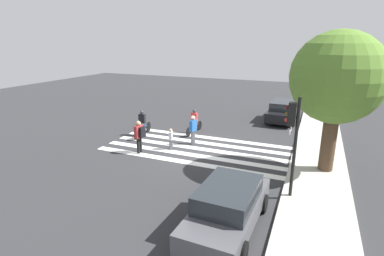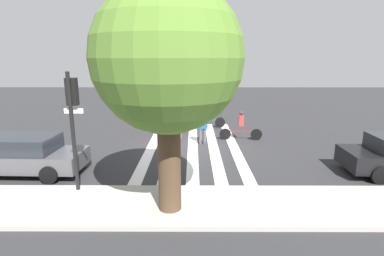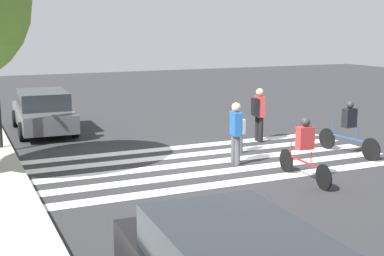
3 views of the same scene
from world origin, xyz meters
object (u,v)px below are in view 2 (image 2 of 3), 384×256
Objects in this scene: street_tree at (167,60)px; pedestrian_adult_yellow_jacket at (179,127)px; cyclist_far_lane at (207,114)px; pedestrian_adult_blue_shirt at (162,116)px; pedestrian_child_with_backpack at (203,125)px; cyclist_near_curb at (241,124)px; traffic_light at (73,110)px; car_parked_dark_suv at (23,155)px.

pedestrian_adult_yellow_jacket is (0.08, -7.76, -3.56)m from street_tree.
pedestrian_adult_blue_shirt is at bearing 22.99° from cyclist_far_lane.
cyclist_far_lane is (-1.56, -2.76, 0.19)m from pedestrian_adult_yellow_jacket.
cyclist_near_curb is (-2.06, -0.77, -0.10)m from pedestrian_child_with_backpack.
pedestrian_adult_blue_shirt is 1.03× the size of pedestrian_child_with_backpack.
pedestrian_adult_blue_shirt reaches higher than cyclist_near_curb.
traffic_light is at bearing 48.60° from cyclist_near_curb.
street_tree is (-3.07, 1.37, 1.50)m from traffic_light.
cyclist_far_lane reaches higher than pedestrian_adult_yellow_jacket.
traffic_light is 2.22× the size of pedestrian_adult_blue_shirt.
traffic_light reaches higher than pedestrian_child_with_backpack.
traffic_light is 9.12m from cyclist_near_curb.
traffic_light reaches higher than car_parked_dark_suv.
traffic_light is at bearing 151.57° from car_parked_dark_suv.
cyclist_near_curb is at bearing -149.75° from car_parked_dark_suv.
pedestrian_adult_blue_shirt is 4.54m from cyclist_near_curb.
street_tree reaches higher than pedestrian_adult_yellow_jacket.
cyclist_near_curb is at bearing -4.03° from pedestrian_adult_blue_shirt.
car_parked_dark_suv is (4.56, 6.14, -0.28)m from pedestrian_adult_blue_shirt.
traffic_light is 3.69m from street_tree.
street_tree reaches higher than cyclist_far_lane.
cyclist_far_lane is 10.48m from car_parked_dark_suv.
car_parked_dark_suv is (2.64, -1.54, -1.98)m from traffic_light.
street_tree is 5.23× the size of pedestrian_adult_yellow_jacket.
street_tree is at bearing 74.40° from pedestrian_adult_yellow_jacket.
cyclist_far_lane is at bearing -116.45° from traffic_light.
cyclist_near_curb is 3.27m from cyclist_far_lane.
street_tree is at bearing 154.87° from car_parked_dark_suv.
pedestrian_adult_yellow_jacket is at bearing 2.47° from cyclist_near_curb.
pedestrian_adult_yellow_jacket is 0.51× the size of cyclist_far_lane.
cyclist_near_curb is at bearing -112.40° from street_tree.
pedestrian_adult_blue_shirt reaches higher than pedestrian_child_with_backpack.
traffic_light is 0.87× the size of car_parked_dark_suv.
pedestrian_adult_blue_shirt is 3.03m from cyclist_far_lane.
street_tree is 3.65× the size of pedestrian_child_with_backpack.
cyclist_near_curb is at bearing 163.12° from pedestrian_adult_yellow_jacket.
pedestrian_adult_yellow_jacket is 0.70× the size of pedestrian_child_with_backpack.
pedestrian_adult_yellow_jacket is at bearing -89.39° from street_tree.
traffic_light is 7.36m from pedestrian_adult_yellow_jacket.
pedestrian_child_with_backpack is at bearing -126.93° from traffic_light.
cyclist_far_lane is (-4.55, -9.16, -1.87)m from traffic_light.
pedestrian_adult_blue_shirt is 7.65m from car_parked_dark_suv.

